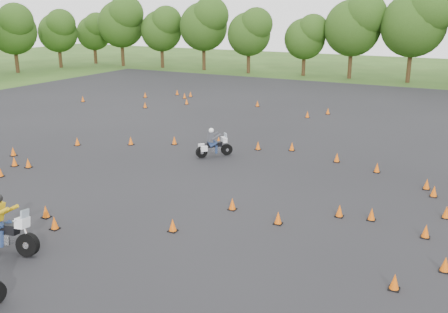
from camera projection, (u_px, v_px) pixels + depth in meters
ground at (175, 214)px, 18.87m from camera, size 140.00×140.00×0.00m
asphalt_pad at (243, 170)px, 23.97m from camera, size 62.00×62.00×0.00m
treeline at (409, 42)px, 45.65m from camera, size 86.99×32.43×10.48m
traffic_cones at (237, 165)px, 23.90m from camera, size 36.42×33.42×0.45m
rider_grey at (214, 142)px, 25.93m from camera, size 1.78×1.91×1.55m
rider_yellow at (0, 226)px, 15.51m from camera, size 2.56×1.33×1.89m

